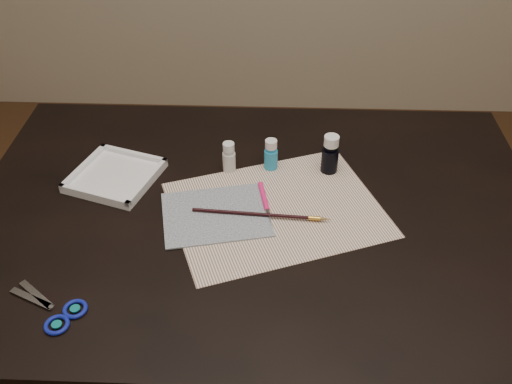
{
  "coord_description": "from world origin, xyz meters",
  "views": [
    {
      "loc": [
        0.04,
        -0.98,
        1.58
      ],
      "look_at": [
        0.0,
        0.0,
        0.8
      ],
      "focal_mm": 40.0,
      "sensor_mm": 36.0,
      "label": 1
    }
  ],
  "objects_px": {
    "paper": "(276,209)",
    "paint_bottle_cyan": "(271,154)",
    "paint_bottle_navy": "(330,154)",
    "scissors": "(43,306)",
    "canvas": "(216,214)",
    "palette_tray": "(115,175)",
    "paint_bottle_white": "(229,157)"
  },
  "relations": [
    {
      "from": "paper",
      "to": "paint_bottle_cyan",
      "type": "distance_m",
      "value": 0.16
    },
    {
      "from": "paint_bottle_white",
      "to": "paint_bottle_navy",
      "type": "relative_size",
      "value": 0.78
    },
    {
      "from": "scissors",
      "to": "paint_bottle_navy",
      "type": "bearing_deg",
      "value": -116.8
    },
    {
      "from": "paper",
      "to": "paint_bottle_navy",
      "type": "relative_size",
      "value": 4.57
    },
    {
      "from": "paint_bottle_navy",
      "to": "scissors",
      "type": "bearing_deg",
      "value": -141.07
    },
    {
      "from": "canvas",
      "to": "paint_bottle_cyan",
      "type": "height_order",
      "value": "paint_bottle_cyan"
    },
    {
      "from": "paper",
      "to": "palette_tray",
      "type": "xyz_separation_m",
      "value": [
        -0.39,
        0.1,
        0.01
      ]
    },
    {
      "from": "paint_bottle_cyan",
      "to": "paint_bottle_navy",
      "type": "xyz_separation_m",
      "value": [
        0.14,
        -0.01,
        0.01
      ]
    },
    {
      "from": "paper",
      "to": "scissors",
      "type": "relative_size",
      "value": 2.54
    },
    {
      "from": "paper",
      "to": "paint_bottle_white",
      "type": "bearing_deg",
      "value": 128.62
    },
    {
      "from": "canvas",
      "to": "palette_tray",
      "type": "bearing_deg",
      "value": 153.87
    },
    {
      "from": "paint_bottle_cyan",
      "to": "palette_tray",
      "type": "xyz_separation_m",
      "value": [
        -0.37,
        -0.06,
        -0.03
      ]
    },
    {
      "from": "canvas",
      "to": "scissors",
      "type": "bearing_deg",
      "value": -137.44
    },
    {
      "from": "paper",
      "to": "canvas",
      "type": "height_order",
      "value": "canvas"
    },
    {
      "from": "paint_bottle_cyan",
      "to": "palette_tray",
      "type": "relative_size",
      "value": 0.43
    },
    {
      "from": "paint_bottle_cyan",
      "to": "paint_bottle_navy",
      "type": "relative_size",
      "value": 0.81
    },
    {
      "from": "paint_bottle_white",
      "to": "scissors",
      "type": "bearing_deg",
      "value": -125.23
    },
    {
      "from": "canvas",
      "to": "paint_bottle_white",
      "type": "xyz_separation_m",
      "value": [
        0.02,
        0.17,
        0.04
      ]
    },
    {
      "from": "paint_bottle_navy",
      "to": "palette_tray",
      "type": "height_order",
      "value": "paint_bottle_navy"
    },
    {
      "from": "paint_bottle_white",
      "to": "scissors",
      "type": "distance_m",
      "value": 0.55
    },
    {
      "from": "canvas",
      "to": "paint_bottle_white",
      "type": "relative_size",
      "value": 3.0
    },
    {
      "from": "canvas",
      "to": "paint_bottle_navy",
      "type": "height_order",
      "value": "paint_bottle_navy"
    },
    {
      "from": "paint_bottle_white",
      "to": "palette_tray",
      "type": "relative_size",
      "value": 0.42
    },
    {
      "from": "paper",
      "to": "paint_bottle_navy",
      "type": "height_order",
      "value": "paint_bottle_navy"
    },
    {
      "from": "paint_bottle_navy",
      "to": "canvas",
      "type": "bearing_deg",
      "value": -145.73
    },
    {
      "from": "paint_bottle_cyan",
      "to": "palette_tray",
      "type": "bearing_deg",
      "value": -170.82
    },
    {
      "from": "paint_bottle_navy",
      "to": "scissors",
      "type": "relative_size",
      "value": 0.56
    },
    {
      "from": "paper",
      "to": "paint_bottle_cyan",
      "type": "bearing_deg",
      "value": 95.79
    },
    {
      "from": "paper",
      "to": "paint_bottle_navy",
      "type": "xyz_separation_m",
      "value": [
        0.13,
        0.15,
        0.05
      ]
    },
    {
      "from": "palette_tray",
      "to": "paint_bottle_navy",
      "type": "bearing_deg",
      "value": 5.92
    },
    {
      "from": "paint_bottle_navy",
      "to": "palette_tray",
      "type": "relative_size",
      "value": 0.54
    },
    {
      "from": "paint_bottle_navy",
      "to": "scissors",
      "type": "xyz_separation_m",
      "value": [
        -0.56,
        -0.45,
        -0.05
      ]
    }
  ]
}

